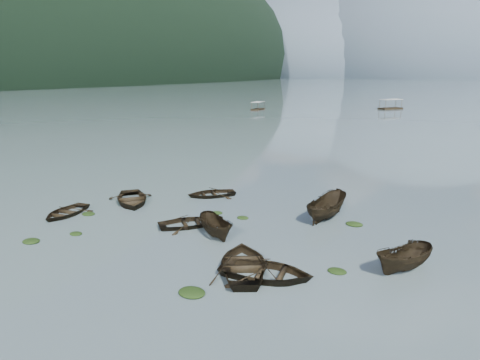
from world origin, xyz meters
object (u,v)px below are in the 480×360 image
at_px(rowboat_0, 66,215).
at_px(rowboat_3, 244,270).
at_px(pontoon_left, 258,110).
at_px(pontoon_centre, 390,109).

relative_size(rowboat_0, rowboat_3, 0.78).
xyz_separation_m(rowboat_0, rowboat_3, (15.47, -1.89, 0.00)).
bearing_deg(rowboat_0, rowboat_3, -14.75).
height_order(rowboat_0, rowboat_3, rowboat_3).
bearing_deg(rowboat_3, rowboat_0, -36.30).
distance_m(rowboat_3, pontoon_left, 97.74).
bearing_deg(pontoon_centre, rowboat_3, -47.74).
bearing_deg(pontoon_left, pontoon_centre, 27.03).
distance_m(pontoon_left, pontoon_centre, 37.30).
xyz_separation_m(rowboat_0, pontoon_centre, (5.96, 106.44, 0.00)).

